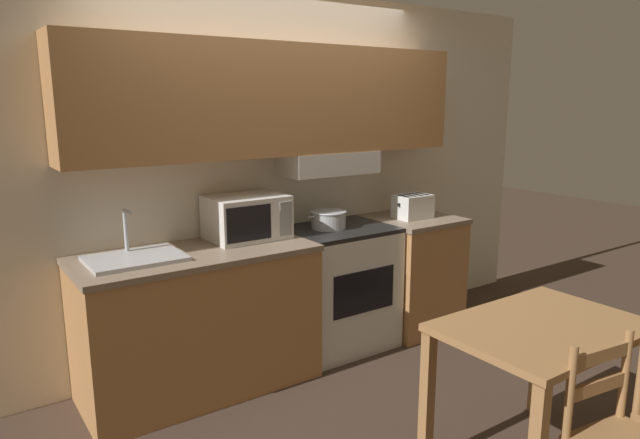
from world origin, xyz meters
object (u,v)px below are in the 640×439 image
object	(u,v)px
cooking_pot	(328,219)
toaster	(413,206)
stove_range	(339,287)
dining_table	(542,347)
microwave	(247,217)
sink_basin	(135,258)

from	to	relation	value
cooking_pot	toaster	bearing A→B (deg)	-5.91
stove_range	toaster	xyz separation A→B (m)	(0.67, -0.05, 0.54)
stove_range	cooking_pot	bearing A→B (deg)	161.86
toaster	dining_table	world-z (taller)	toaster
microwave	toaster	bearing A→B (deg)	-5.98
stove_range	toaster	bearing A→B (deg)	-4.48
cooking_pot	microwave	distance (m)	0.63
dining_table	toaster	bearing A→B (deg)	66.48
stove_range	sink_basin	distance (m)	1.55
toaster	dining_table	xyz separation A→B (m)	(-0.73, -1.67, -0.36)
cooking_pot	toaster	size ratio (longest dim) A/B	1.16
toaster	cooking_pot	bearing A→B (deg)	174.09
toaster	dining_table	bearing A→B (deg)	-113.52
microwave	toaster	world-z (taller)	microwave
stove_range	microwave	xyz separation A→B (m)	(-0.70, 0.09, 0.60)
cooking_pot	dining_table	bearing A→B (deg)	-89.21
stove_range	dining_table	world-z (taller)	stove_range
microwave	dining_table	world-z (taller)	microwave
stove_range	cooking_pot	xyz separation A→B (m)	(-0.08, 0.02, 0.52)
microwave	sink_basin	bearing A→B (deg)	-171.70
cooking_pot	dining_table	world-z (taller)	cooking_pot
dining_table	microwave	bearing A→B (deg)	109.57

